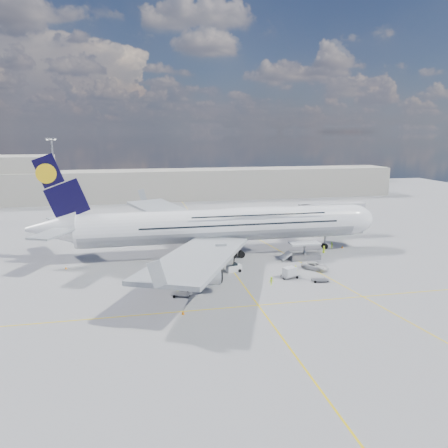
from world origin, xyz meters
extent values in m
plane|color=gray|center=(0.00, 0.00, 0.00)|extent=(300.00, 300.00, 0.00)
cube|color=yellow|center=(0.00, 0.00, 0.01)|extent=(0.25, 220.00, 0.01)
cube|color=yellow|center=(0.00, -20.00, 0.01)|extent=(120.00, 0.25, 0.01)
cube|color=yellow|center=(14.00, 10.00, 0.01)|extent=(14.16, 99.06, 0.01)
cylinder|color=white|center=(0.00, 10.00, 6.80)|extent=(62.00, 7.20, 7.20)
cylinder|color=#9EA0A5|center=(0.00, 10.00, 6.65)|extent=(60.76, 7.13, 7.13)
ellipsoid|color=white|center=(8.00, 10.00, 8.78)|extent=(36.00, 6.84, 3.76)
ellipsoid|color=white|center=(31.00, 10.00, 6.80)|extent=(11.52, 7.20, 7.20)
ellipsoid|color=black|center=(34.24, 10.00, 7.40)|extent=(3.84, 4.16, 1.44)
cone|color=white|center=(-35.50, 10.00, 7.60)|extent=(10.00, 6.84, 6.84)
cube|color=black|center=(-33.50, 10.00, 16.40)|extent=(11.02, 0.46, 14.61)
cylinder|color=yellow|center=(-35.60, 10.00, 18.90)|extent=(4.00, 0.60, 4.00)
cube|color=#999EA3|center=(-8.00, 30.00, 5.60)|extent=(25.49, 39.15, 3.35)
cube|color=#999EA3|center=(-8.00, -10.00, 5.60)|extent=(25.49, 39.15, 3.35)
cylinder|color=#B7BABF|center=(-3.00, 22.50, 3.20)|extent=(5.20, 3.50, 3.50)
cylinder|color=#B7BABF|center=(-7.50, 33.00, 3.20)|extent=(5.20, 3.50, 3.50)
cylinder|color=#B7BABF|center=(-3.00, -2.50, 3.20)|extent=(5.20, 3.50, 3.50)
cylinder|color=#B7BABF|center=(-7.50, -13.00, 3.20)|extent=(5.20, 3.50, 3.50)
cylinder|color=gray|center=(25.00, 10.00, 2.20)|extent=(0.44, 0.44, 3.80)
cylinder|color=black|center=(25.00, 10.00, 0.65)|extent=(1.30, 0.90, 1.30)
cylinder|color=gray|center=(0.00, 10.00, 2.20)|extent=(0.56, 0.56, 3.80)
cylinder|color=black|center=(0.00, 13.20, 0.75)|extent=(1.50, 0.90, 1.50)
cube|color=#B7B7BC|center=(25.00, 18.60, 7.10)|extent=(3.00, 10.00, 2.60)
cube|color=#B7B7BC|center=(33.00, 23.60, 7.10)|extent=(18.00, 3.00, 2.60)
cylinder|color=gray|center=(27.00, 21.60, 3.55)|extent=(0.80, 0.80, 7.10)
cylinder|color=black|center=(27.00, 21.60, 0.45)|extent=(0.90, 0.80, 0.90)
cylinder|color=gray|center=(41.00, 23.60, 3.55)|extent=(1.00, 1.00, 7.10)
cube|color=gray|center=(41.00, 23.60, 0.40)|extent=(2.00, 2.00, 0.80)
cylinder|color=#B7B7BC|center=(25.00, 14.80, 7.10)|extent=(3.60, 3.60, 2.80)
cube|color=silver|center=(17.00, 2.90, 3.50)|extent=(6.50, 3.20, 0.35)
cube|color=gray|center=(17.00, 2.90, 0.55)|extent=(6.50, 3.20, 1.10)
cube|color=gray|center=(17.00, 2.90, 2.05)|extent=(0.22, 1.99, 3.00)
cylinder|color=black|center=(14.40, 1.70, 0.35)|extent=(0.70, 0.30, 0.70)
cube|color=silver|center=(12.80, 2.90, 1.00)|extent=(2.16, 2.60, 1.60)
cylinder|color=gray|center=(-40.00, 45.00, 12.50)|extent=(0.70, 0.70, 25.00)
cube|color=gray|center=(-40.00, 45.00, 25.20)|extent=(3.00, 0.40, 0.60)
cube|color=#B2AD9E|center=(0.00, 95.00, 6.00)|extent=(180.00, 16.00, 12.00)
cube|color=#193814|center=(40.00, 140.00, 4.00)|extent=(160.00, 6.00, 8.00)
cube|color=gray|center=(-15.10, -0.04, 0.37)|extent=(3.55, 2.81, 0.19)
cylinder|color=black|center=(-16.36, -0.66, 0.23)|extent=(0.46, 0.19, 0.46)
cylinder|color=black|center=(-13.85, 0.59, 0.23)|extent=(0.46, 0.19, 0.46)
cube|color=silver|center=(-15.10, -0.04, 1.20)|extent=(2.74, 2.37, 1.57)
cube|color=gray|center=(-9.44, -4.58, 0.33)|extent=(2.91, 1.67, 0.17)
cylinder|color=black|center=(-10.57, -5.14, 0.21)|extent=(0.41, 0.17, 0.41)
cylinder|color=black|center=(-8.31, -4.02, 0.21)|extent=(0.41, 0.17, 0.41)
cube|color=silver|center=(-9.44, -4.58, 1.08)|extent=(2.15, 1.53, 1.41)
cube|color=gray|center=(-11.62, -13.49, 0.36)|extent=(3.45, 2.67, 0.18)
cylinder|color=black|center=(-12.84, -14.11, 0.22)|extent=(0.45, 0.18, 0.45)
cylinder|color=black|center=(-10.40, -12.88, 0.22)|extent=(0.45, 0.18, 0.45)
cube|color=gray|center=(-14.18, 0.48, 0.37)|extent=(3.48, 2.40, 0.19)
cylinder|color=black|center=(-15.45, -0.15, 0.23)|extent=(0.46, 0.19, 0.46)
cylinder|color=black|center=(-12.92, 1.12, 0.23)|extent=(0.46, 0.19, 0.46)
cube|color=silver|center=(-14.18, 0.48, 1.21)|extent=(2.63, 2.09, 1.58)
cube|color=gray|center=(14.33, -11.46, 0.35)|extent=(3.34, 2.32, 0.18)
cylinder|color=black|center=(13.12, -12.06, 0.22)|extent=(0.44, 0.18, 0.44)
cylinder|color=black|center=(15.54, -10.85, 0.22)|extent=(0.44, 0.18, 0.44)
cube|color=gray|center=(9.51, -8.42, 0.38)|extent=(3.67, 2.81, 0.20)
cylinder|color=black|center=(8.21, -9.07, 0.24)|extent=(0.48, 0.20, 0.48)
cylinder|color=black|center=(10.81, -7.77, 0.24)|extent=(0.48, 0.20, 0.48)
cube|color=silver|center=(9.51, -8.42, 1.25)|extent=(2.82, 2.39, 1.63)
cube|color=silver|center=(0.11, -2.63, 0.72)|extent=(3.05, 1.79, 1.33)
cube|color=black|center=(0.11, -2.63, 1.53)|extent=(1.22, 1.38, 0.51)
cylinder|color=black|center=(-0.92, -3.19, 0.33)|extent=(0.65, 0.26, 0.65)
cylinder|color=black|center=(1.13, -2.06, 0.33)|extent=(0.65, 0.26, 0.65)
cube|color=gray|center=(-7.27, 33.22, 1.00)|extent=(6.73, 3.10, 2.00)
cube|color=silver|center=(-7.97, 33.22, 2.90)|extent=(5.05, 3.02, 2.20)
cube|color=silver|center=(-4.77, 33.22, 1.90)|extent=(2.04, 2.48, 1.60)
cube|color=black|center=(-4.07, 33.22, 2.10)|extent=(0.37, 2.00, 0.90)
cylinder|color=black|center=(-5.07, 32.07, 0.55)|extent=(1.10, 0.35, 1.10)
cylinder|color=black|center=(-9.47, 34.37, 0.55)|extent=(1.10, 0.35, 1.10)
cube|color=orange|center=(-7.97, 33.22, 2.20)|extent=(5.10, 3.07, 0.50)
cube|color=gray|center=(-11.31, 49.87, 1.15)|extent=(7.86, 4.28, 2.29)
cube|color=silver|center=(-12.11, 49.87, 3.32)|extent=(5.99, 3.98, 2.52)
cube|color=silver|center=(-8.45, 49.87, 2.18)|extent=(2.58, 3.02, 1.83)
cube|color=black|center=(-7.64, 49.87, 2.41)|extent=(0.66, 2.28, 1.03)
cylinder|color=black|center=(-8.79, 48.55, 0.63)|extent=(1.26, 0.40, 1.26)
cylinder|color=black|center=(-13.83, 51.19, 0.63)|extent=(1.26, 0.40, 1.26)
imported|color=silver|center=(16.30, -4.61, 0.75)|extent=(5.37, 5.73, 1.50)
imported|color=#B3F119|center=(26.70, 9.62, 0.83)|extent=(0.72, 0.68, 1.65)
imported|color=#E1F91A|center=(11.25, -7.00, 0.95)|extent=(1.12, 1.01, 1.90)
imported|color=#DDFF1A|center=(-11.86, -10.82, 0.85)|extent=(0.89, 1.06, 1.70)
imported|color=#D2FF1A|center=(23.21, 6.49, 0.85)|extent=(0.87, 0.99, 1.71)
imported|color=#B3E618|center=(4.91, -11.57, 0.79)|extent=(1.12, 0.78, 1.58)
cone|color=orange|center=(29.28, 9.43, 0.31)|extent=(0.49, 0.49, 0.62)
cube|color=orange|center=(29.28, 9.43, 0.02)|extent=(0.42, 0.42, 0.03)
cone|color=orange|center=(-7.99, 24.69, 0.27)|extent=(0.42, 0.42, 0.53)
cube|color=orange|center=(-7.99, 24.69, 0.01)|extent=(0.36, 0.36, 0.03)
cone|color=orange|center=(-9.11, 31.38, 0.24)|extent=(0.38, 0.38, 0.49)
cube|color=orange|center=(-9.11, 31.38, 0.01)|extent=(0.33, 0.33, 0.03)
cone|color=orange|center=(-8.91, -3.99, 0.31)|extent=(0.49, 0.49, 0.62)
cube|color=orange|center=(-8.91, -3.99, 0.02)|extent=(0.42, 0.42, 0.03)
cone|color=orange|center=(-12.12, -21.10, 0.30)|extent=(0.47, 0.47, 0.59)
cube|color=orange|center=(-12.12, -21.10, 0.02)|extent=(0.40, 0.40, 0.03)
cone|color=orange|center=(-32.66, 6.04, 0.29)|extent=(0.45, 0.45, 0.57)
cube|color=orange|center=(-32.66, 6.04, 0.02)|extent=(0.39, 0.39, 0.03)
camera|label=1|loc=(-18.71, -82.73, 27.01)|focal=35.00mm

